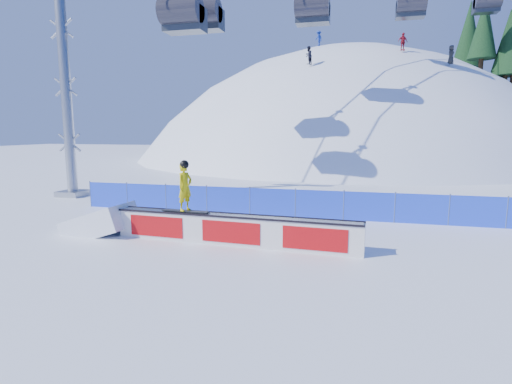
# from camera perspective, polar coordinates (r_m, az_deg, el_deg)

# --- Properties ---
(ground) EXTENTS (160.00, 160.00, 0.00)m
(ground) POSITION_cam_1_polar(r_m,az_deg,el_deg) (12.66, 7.08, -8.12)
(ground) COLOR white
(ground) RESTS_ON ground
(snow_hill) EXTENTS (64.00, 64.00, 64.00)m
(snow_hill) POSITION_cam_1_polar(r_m,az_deg,el_deg) (58.23, 12.02, -13.24)
(snow_hill) COLOR white
(snow_hill) RESTS_ON ground
(safety_fence) EXTENTS (22.05, 0.05, 1.30)m
(safety_fence) POSITION_cam_1_polar(r_m,az_deg,el_deg) (16.87, 9.02, -1.78)
(safety_fence) COLOR blue
(safety_fence) RESTS_ON ground
(rail_box) EXTENTS (8.25, 1.01, 0.99)m
(rail_box) POSITION_cam_1_polar(r_m,az_deg,el_deg) (12.99, -3.23, -5.40)
(rail_box) COLOR silver
(rail_box) RESTS_ON ground
(snow_ramp) EXTENTS (2.55, 1.68, 1.55)m
(snow_ramp) POSITION_cam_1_polar(r_m,az_deg,el_deg) (15.61, -21.30, -5.40)
(snow_ramp) COLOR white
(snow_ramp) RESTS_ON ground
(snowboarder) EXTENTS (1.66, 0.68, 1.72)m
(snowboarder) POSITION_cam_1_polar(r_m,az_deg,el_deg) (13.41, -10.12, 0.79)
(snowboarder) COLOR black
(snowboarder) RESTS_ON rail_box
(distant_skiers) EXTENTS (13.69, 11.07, 5.29)m
(distant_skiers) POSITION_cam_1_polar(r_m,az_deg,el_deg) (43.76, 14.38, 19.54)
(distant_skiers) COLOR black
(distant_skiers) RESTS_ON ground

